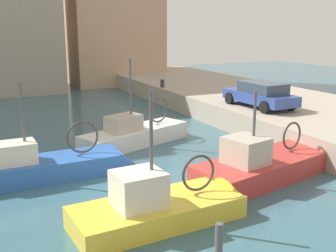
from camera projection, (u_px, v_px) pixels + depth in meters
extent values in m
plane|color=#386070|center=(139.00, 186.00, 14.65)|extent=(80.00, 80.00, 0.00)
cube|color=gold|center=(158.00, 222.00, 11.97)|extent=(5.00, 2.26, 1.27)
cone|color=gold|center=(235.00, 202.00, 13.29)|extent=(1.01, 1.82, 1.76)
cube|color=#896B4C|center=(157.00, 204.00, 11.83)|extent=(4.80, 2.10, 0.08)
cube|color=beige|center=(139.00, 189.00, 11.43)|extent=(1.40, 1.27, 1.01)
cylinder|color=#4C4C51|center=(151.00, 149.00, 11.37)|extent=(0.10, 0.10, 3.26)
torus|color=#3F3833|center=(198.00, 173.00, 12.33)|extent=(1.13, 0.15, 1.12)
sphere|color=white|center=(96.00, 212.00, 12.14)|extent=(0.32, 0.32, 0.32)
cube|color=white|center=(135.00, 144.00, 19.81)|extent=(5.78, 3.49, 1.54)
cone|color=white|center=(180.00, 132.00, 21.99)|extent=(1.36, 1.71, 1.49)
cube|color=#896B4C|center=(135.00, 130.00, 19.64)|extent=(5.52, 3.29, 0.08)
cube|color=#B7AD99|center=(124.00, 124.00, 19.06)|extent=(1.80, 1.49, 0.78)
cylinder|color=#4C4C51|center=(131.00, 96.00, 19.10)|extent=(0.10, 0.10, 3.33)
torus|color=#3F3833|center=(158.00, 110.00, 20.56)|extent=(1.21, 0.52, 1.27)
sphere|color=white|center=(95.00, 143.00, 19.20)|extent=(0.32, 0.32, 0.32)
cube|color=#2D60B7|center=(38.00, 179.00, 15.30)|extent=(6.19, 1.91, 1.47)
cone|color=#2D60B7|center=(125.00, 165.00, 16.82)|extent=(0.95, 1.57, 1.55)
cube|color=#B2A893|center=(37.00, 162.00, 15.14)|extent=(5.94, 1.76, 0.08)
cube|color=beige|center=(10.00, 154.00, 14.64)|extent=(1.82, 1.10, 0.79)
cylinder|color=#4C4C51|center=(23.00, 124.00, 14.64)|extent=(0.10, 0.10, 2.93)
torus|color=#3F3833|center=(82.00, 137.00, 15.74)|extent=(1.24, 0.12, 1.24)
cube|color=#BC3833|center=(263.00, 178.00, 15.45)|extent=(5.97, 3.25, 1.55)
cone|color=#BC3833|center=(313.00, 161.00, 17.35)|extent=(1.28, 2.02, 1.87)
cube|color=#B2A893|center=(264.00, 160.00, 15.29)|extent=(5.71, 3.04, 0.08)
cube|color=#B7AD99|center=(246.00, 151.00, 14.54)|extent=(1.52, 1.59, 0.98)
cylinder|color=#4C4C51|center=(254.00, 128.00, 14.59)|extent=(0.10, 0.10, 2.62)
torus|color=#3F3833|center=(292.00, 136.00, 16.08)|extent=(1.08, 0.31, 1.09)
sphere|color=white|center=(209.00, 173.00, 15.26)|extent=(0.32, 0.32, 0.32)
cube|color=#334C9E|center=(260.00, 97.00, 22.43)|extent=(1.93, 4.43, 0.53)
cube|color=#384756|center=(263.00, 88.00, 22.12)|extent=(1.65, 2.50, 0.55)
cylinder|color=black|center=(230.00, 98.00, 23.36)|extent=(0.24, 0.65, 0.64)
cylinder|color=black|center=(255.00, 96.00, 24.16)|extent=(0.24, 0.65, 0.64)
cylinder|color=black|center=(265.00, 107.00, 20.80)|extent=(0.24, 0.65, 0.64)
cylinder|color=black|center=(292.00, 104.00, 21.60)|extent=(0.24, 0.65, 0.64)
cylinder|color=#2D2D33|center=(162.00, 83.00, 29.67)|extent=(0.28, 0.28, 0.55)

